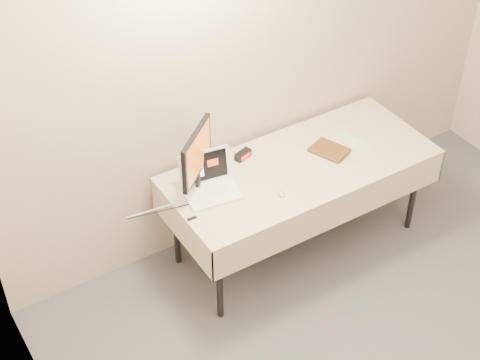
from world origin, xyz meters
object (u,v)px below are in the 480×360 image
laptop (209,182)px  table (301,171)px  monitor (197,156)px  book (323,144)px

laptop → table: bearing=0.5°
monitor → book: size_ratio=1.82×
laptop → book: book is taller
laptop → monitor: size_ratio=0.86×
table → laptop: (-0.66, 0.10, 0.12)m
laptop → monitor: (-0.06, 0.05, 0.20)m
table → monitor: monitor is taller
monitor → book: (0.87, -0.17, -0.14)m
monitor → laptop: bearing=-80.3°
monitor → book: bearing=-50.8°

